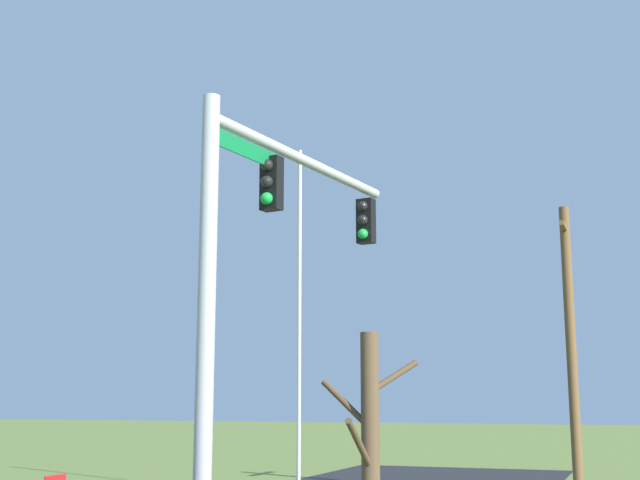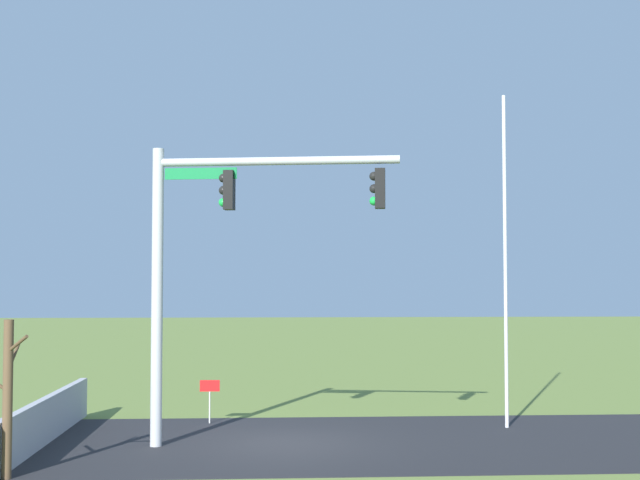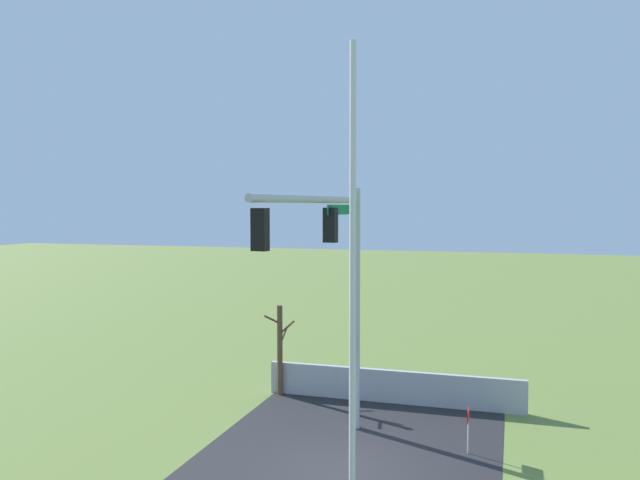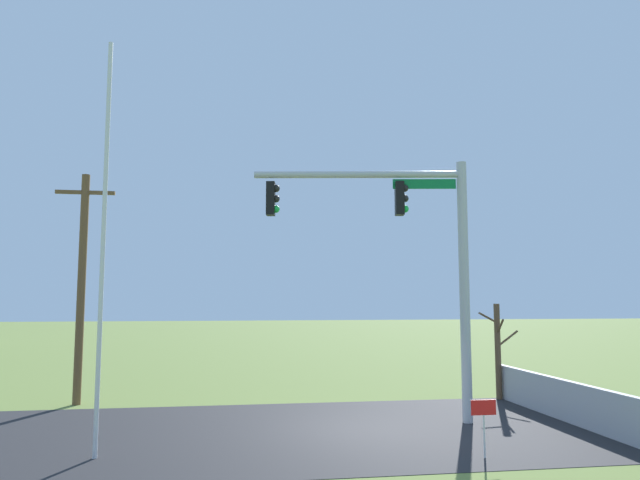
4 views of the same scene
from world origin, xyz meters
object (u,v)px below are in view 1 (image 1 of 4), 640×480
at_px(signal_mast, 261,250).
at_px(utility_pole, 571,344).
at_px(bare_tree, 370,478).
at_px(flagpole, 299,319).

bearing_deg(signal_mast, utility_pole, 156.66).
distance_m(utility_pole, bare_tree, 14.14).
xyz_separation_m(flagpole, bare_tree, (11.84, 5.60, -2.93)).
height_order(signal_mast, utility_pole, utility_pole).
xyz_separation_m(signal_mast, utility_pole, (-9.90, 4.27, -1.07)).
relative_size(flagpole, bare_tree, 2.86).
bearing_deg(bare_tree, signal_mast, -141.81).
relative_size(signal_mast, flagpole, 0.79).
bearing_deg(bare_tree, utility_pole, 175.44).
bearing_deg(utility_pole, flagpole, -72.86).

